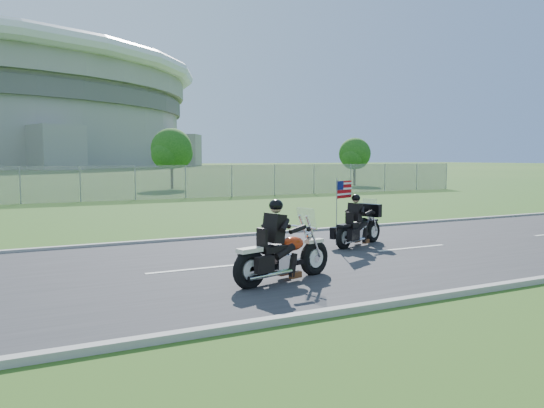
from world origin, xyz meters
name	(u,v)px	position (x,y,z in m)	size (l,w,h in m)	color
ground	(278,263)	(0.00, 0.00, 0.00)	(420.00, 420.00, 0.00)	#215019
road	(278,262)	(0.00, 0.00, 0.02)	(120.00, 8.00, 0.04)	#28282B
curb_north	(217,237)	(0.00, 4.05, 0.05)	(120.00, 0.18, 0.12)	#9E9B93
curb_south	(391,303)	(0.00, -4.05, 0.05)	(120.00, 0.18, 0.12)	#9E9B93
fence	(20,185)	(-5.00, 20.00, 1.00)	(60.00, 0.03, 2.00)	gray
tree_fence_near	(172,151)	(6.04, 30.04, 2.97)	(3.52, 3.28, 4.75)	#382316
tree_fence_far	(355,155)	(22.04, 28.03, 2.64)	(3.08, 2.87, 4.20)	#382316
motorcycle_lead	(282,257)	(-0.85, -1.82, 0.53)	(2.42, 1.02, 1.66)	black
motorcycle_follow	(359,229)	(2.99, 1.00, 0.50)	(2.05, 1.13, 1.81)	black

